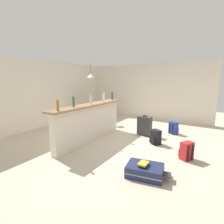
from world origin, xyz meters
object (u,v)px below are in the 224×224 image
Objects in this scene: bottle_amber at (58,106)px; bottle_blue at (112,96)px; backpack_black at (156,137)px; dining_chair_near_partition at (102,111)px; pendant_lamp at (91,76)px; bottle_green at (74,102)px; bottle_clear at (91,100)px; dining_table at (93,106)px; backpack_blue at (173,128)px; bottle_white at (104,97)px; backpack_red at (186,151)px; suitcase_upright_charcoal at (144,125)px; suitcase_flat_navy at (145,171)px; book_stack at (143,164)px.

bottle_blue reaches higher than bottle_amber.
dining_chair_near_partition is at bearing 65.19° from backpack_black.
bottle_green is at bearing -150.48° from pendant_lamp.
bottle_clear reaches higher than bottle_amber.
dining_table is (2.10, 1.54, -0.60)m from bottle_clear.
bottle_clear reaches higher than backpack_blue.
bottle_white reaches higher than dining_chair_near_partition.
bottle_green is at bearing -151.94° from dining_table.
bottle_amber is 0.93× the size of bottle_green.
dining_chair_near_partition is (2.60, 0.91, -0.74)m from bottle_green.
bottle_amber is at bearing 139.33° from backpack_black.
bottle_white reaches higher than backpack_black.
pendant_lamp is at bearing 29.52° from bottle_green.
backpack_red is at bearing -86.41° from bottle_clear.
dining_table is (3.34, 1.56, -0.60)m from bottle_amber.
bottle_green is 1.89m from bottle_blue.
bottle_amber is 0.38× the size of suitcase_upright_charcoal.
suitcase_flat_navy is 3.00m from backpack_blue.
pendant_lamp reaches higher than bottle_white.
backpack_red reaches higher than suitcase_flat_navy.
bottle_clear is 2.15m from backpack_black.
backpack_blue is at bearing 2.56° from suitcase_flat_navy.
dining_table is 4.80m from suitcase_flat_navy.
suitcase_upright_charcoal reaches higher than backpack_red.
backpack_black is 1.00× the size of backpack_red.
bottle_white is 0.71m from bottle_blue.
dining_chair_near_partition is at bearing -100.35° from dining_table.
bottle_blue is 1.89m from pendant_lamp.
backpack_red is (1.17, -0.56, 0.09)m from suitcase_flat_navy.
bottle_clear is 2.73m from pendant_lamp.
bottle_amber is at bearing 118.33° from backpack_red.
dining_chair_near_partition is (1.42, 1.06, -0.75)m from bottle_white.
dining_table is at bearing -79.08° from pendant_lamp.
backpack_black is 1.08m from backpack_red.
bottle_white is at bearing 51.07° from book_stack.
bottle_clear reaches higher than suitcase_flat_navy.
book_stack is (-1.62, -2.01, -1.01)m from bottle_white.
dining_chair_near_partition reaches higher than dining_table.
backpack_blue is at bearing -91.43° from pendant_lamp.
bottle_blue is 2.37m from backpack_blue.
pendant_lamp is 3.31m from suitcase_upright_charcoal.
bottle_white is 2.28m from dining_table.
bottle_blue is 1.15× the size of book_stack.
suitcase_upright_charcoal is at bearing 43.48° from backpack_black.
dining_table reaches higher than suitcase_flat_navy.
dining_chair_near_partition is 2.21× the size of backpack_red.
bottle_blue reaches higher than book_stack.
bottle_clear is 2.85m from backpack_red.
dining_table reaches higher than suitcase_upright_charcoal.
suitcase_flat_navy is 3.48× the size of book_stack.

